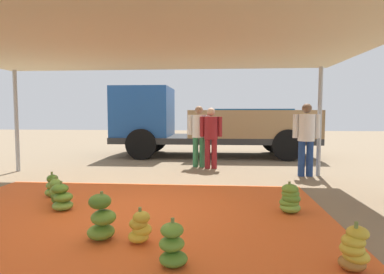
{
  "coord_description": "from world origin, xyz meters",
  "views": [
    {
      "loc": [
        1.39,
        -4.74,
        1.53
      ],
      "look_at": [
        0.78,
        2.83,
        0.96
      ],
      "focal_mm": 30.64,
      "sensor_mm": 36.0,
      "label": 1
    }
  ],
  "objects_px": {
    "banana_bunch_4": "(57,192)",
    "cargo_truck_main": "(203,122)",
    "banana_bunch_2": "(140,228)",
    "banana_bunch_5": "(52,186)",
    "banana_bunch_1": "(173,246)",
    "banana_bunch_0": "(290,199)",
    "worker_1": "(199,132)",
    "worker_2": "(211,133)",
    "worker_0": "(306,134)",
    "banana_bunch_8": "(62,198)",
    "banana_bunch_7": "(101,219)",
    "banana_bunch_3": "(354,250)"
  },
  "relations": [
    {
      "from": "banana_bunch_0",
      "to": "banana_bunch_1",
      "type": "xyz_separation_m",
      "value": [
        -1.54,
        -1.86,
        -0.01
      ]
    },
    {
      "from": "worker_2",
      "to": "banana_bunch_1",
      "type": "bearing_deg",
      "value": -92.45
    },
    {
      "from": "banana_bunch_0",
      "to": "banana_bunch_8",
      "type": "height_order",
      "value": "banana_bunch_0"
    },
    {
      "from": "banana_bunch_8",
      "to": "worker_1",
      "type": "distance_m",
      "value": 4.75
    },
    {
      "from": "banana_bunch_5",
      "to": "banana_bunch_0",
      "type": "bearing_deg",
      "value": -8.43
    },
    {
      "from": "worker_0",
      "to": "banana_bunch_3",
      "type": "bearing_deg",
      "value": -99.24
    },
    {
      "from": "banana_bunch_0",
      "to": "worker_0",
      "type": "distance_m",
      "value": 3.24
    },
    {
      "from": "cargo_truck_main",
      "to": "worker_1",
      "type": "height_order",
      "value": "cargo_truck_main"
    },
    {
      "from": "banana_bunch_2",
      "to": "banana_bunch_5",
      "type": "relative_size",
      "value": 0.93
    },
    {
      "from": "banana_bunch_3",
      "to": "banana_bunch_5",
      "type": "bearing_deg",
      "value": 150.56
    },
    {
      "from": "banana_bunch_4",
      "to": "banana_bunch_5",
      "type": "relative_size",
      "value": 1.04
    },
    {
      "from": "banana_bunch_4",
      "to": "cargo_truck_main",
      "type": "height_order",
      "value": "cargo_truck_main"
    },
    {
      "from": "banana_bunch_0",
      "to": "banana_bunch_5",
      "type": "distance_m",
      "value": 4.11
    },
    {
      "from": "banana_bunch_1",
      "to": "banana_bunch_2",
      "type": "bearing_deg",
      "value": 130.44
    },
    {
      "from": "cargo_truck_main",
      "to": "worker_0",
      "type": "xyz_separation_m",
      "value": [
        2.64,
        -3.55,
        -0.16
      ]
    },
    {
      "from": "banana_bunch_8",
      "to": "cargo_truck_main",
      "type": "height_order",
      "value": "cargo_truck_main"
    },
    {
      "from": "banana_bunch_2",
      "to": "banana_bunch_4",
      "type": "distance_m",
      "value": 2.26
    },
    {
      "from": "banana_bunch_5",
      "to": "cargo_truck_main",
      "type": "xyz_separation_m",
      "value": [
        2.43,
        5.92,
        0.97
      ]
    },
    {
      "from": "banana_bunch_1",
      "to": "worker_0",
      "type": "height_order",
      "value": "worker_0"
    },
    {
      "from": "cargo_truck_main",
      "to": "banana_bunch_1",
      "type": "bearing_deg",
      "value": -89.29
    },
    {
      "from": "banana_bunch_1",
      "to": "worker_1",
      "type": "distance_m",
      "value": 6.02
    },
    {
      "from": "cargo_truck_main",
      "to": "worker_2",
      "type": "height_order",
      "value": "cargo_truck_main"
    },
    {
      "from": "banana_bunch_1",
      "to": "cargo_truck_main",
      "type": "height_order",
      "value": "cargo_truck_main"
    },
    {
      "from": "banana_bunch_4",
      "to": "cargo_truck_main",
      "type": "relative_size",
      "value": 0.07
    },
    {
      "from": "worker_0",
      "to": "banana_bunch_0",
      "type": "bearing_deg",
      "value": -108.46
    },
    {
      "from": "banana_bunch_1",
      "to": "cargo_truck_main",
      "type": "bearing_deg",
      "value": 90.71
    },
    {
      "from": "banana_bunch_3",
      "to": "worker_1",
      "type": "xyz_separation_m",
      "value": [
        -1.85,
        5.93,
        0.78
      ]
    },
    {
      "from": "banana_bunch_7",
      "to": "cargo_truck_main",
      "type": "bearing_deg",
      "value": 83.92
    },
    {
      "from": "banana_bunch_7",
      "to": "banana_bunch_8",
      "type": "relative_size",
      "value": 1.27
    },
    {
      "from": "banana_bunch_8",
      "to": "worker_1",
      "type": "relative_size",
      "value": 0.27
    },
    {
      "from": "banana_bunch_8",
      "to": "worker_2",
      "type": "xyz_separation_m",
      "value": [
        2.21,
        4.06,
        0.76
      ]
    },
    {
      "from": "banana_bunch_1",
      "to": "banana_bunch_2",
      "type": "xyz_separation_m",
      "value": [
        -0.46,
        0.54,
        -0.02
      ]
    },
    {
      "from": "banana_bunch_2",
      "to": "cargo_truck_main",
      "type": "relative_size",
      "value": 0.06
    },
    {
      "from": "banana_bunch_8",
      "to": "cargo_truck_main",
      "type": "relative_size",
      "value": 0.07
    },
    {
      "from": "banana_bunch_1",
      "to": "worker_1",
      "type": "relative_size",
      "value": 0.28
    },
    {
      "from": "banana_bunch_1",
      "to": "worker_1",
      "type": "height_order",
      "value": "worker_1"
    },
    {
      "from": "worker_1",
      "to": "worker_2",
      "type": "xyz_separation_m",
      "value": [
        0.34,
        -0.23,
        -0.03
      ]
    },
    {
      "from": "cargo_truck_main",
      "to": "banana_bunch_7",
      "type": "bearing_deg",
      "value": -96.08
    },
    {
      "from": "worker_1",
      "to": "banana_bunch_0",
      "type": "bearing_deg",
      "value": -68.37
    },
    {
      "from": "banana_bunch_4",
      "to": "worker_2",
      "type": "relative_size",
      "value": 0.29
    },
    {
      "from": "banana_bunch_7",
      "to": "banana_bunch_0",
      "type": "bearing_deg",
      "value": 27.2
    },
    {
      "from": "banana_bunch_8",
      "to": "banana_bunch_1",
      "type": "bearing_deg",
      "value": -40.58
    },
    {
      "from": "worker_0",
      "to": "worker_1",
      "type": "height_order",
      "value": "worker_0"
    },
    {
      "from": "banana_bunch_4",
      "to": "worker_1",
      "type": "height_order",
      "value": "worker_1"
    },
    {
      "from": "banana_bunch_4",
      "to": "cargo_truck_main",
      "type": "xyz_separation_m",
      "value": [
        2.09,
        6.4,
        0.96
      ]
    },
    {
      "from": "banana_bunch_0",
      "to": "worker_2",
      "type": "relative_size",
      "value": 0.29
    },
    {
      "from": "banana_bunch_2",
      "to": "worker_1",
      "type": "distance_m",
      "value": 5.51
    },
    {
      "from": "banana_bunch_2",
      "to": "worker_2",
      "type": "distance_m",
      "value": 5.31
    },
    {
      "from": "cargo_truck_main",
      "to": "worker_1",
      "type": "distance_m",
      "value": 2.42
    },
    {
      "from": "banana_bunch_0",
      "to": "worker_1",
      "type": "xyz_separation_m",
      "value": [
        -1.63,
        4.11,
        0.78
      ]
    }
  ]
}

